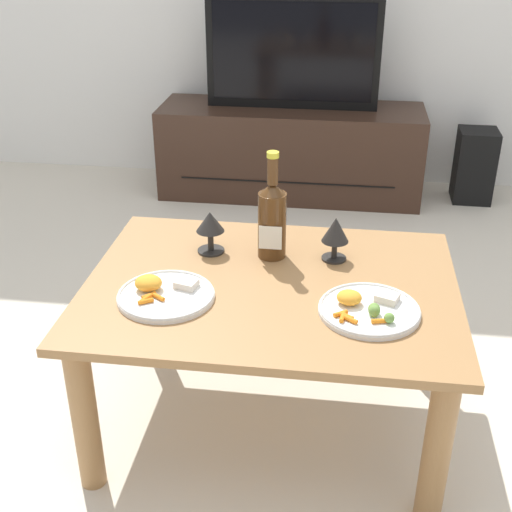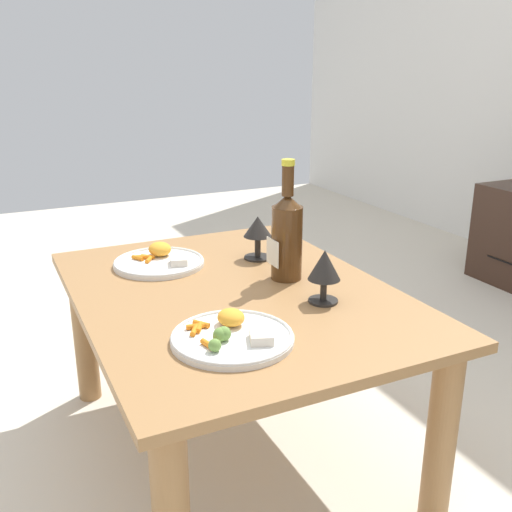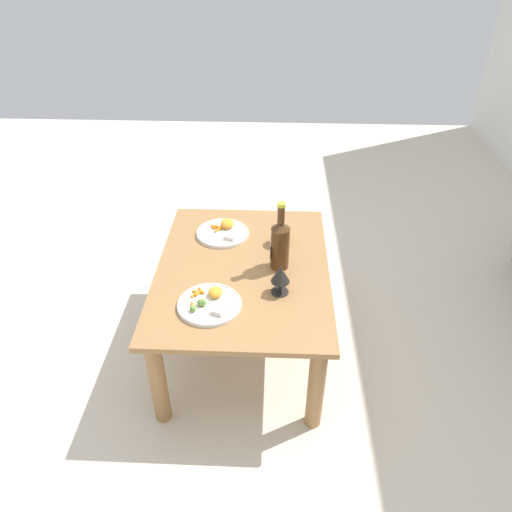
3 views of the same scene
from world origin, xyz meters
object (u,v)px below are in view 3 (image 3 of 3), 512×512
object	(u,v)px
dining_table	(243,282)
dinner_plate_left	(223,232)
goblet_left	(281,228)
goblet_right	(280,275)
wine_bottle	(280,243)
dinner_plate_right	(209,303)

from	to	relation	value
dining_table	dinner_plate_left	distance (m)	0.31
goblet_left	dinner_plate_left	world-z (taller)	goblet_left
goblet_right	dinner_plate_left	bearing A→B (deg)	-147.41
goblet_left	goblet_right	bearing A→B (deg)	0.00
wine_bottle	goblet_right	distance (m)	0.19
wine_bottle	dinner_plate_left	world-z (taller)	wine_bottle
dining_table	dinner_plate_right	world-z (taller)	dinner_plate_right
dining_table	goblet_left	distance (m)	0.32
goblet_left	dinner_plate_right	distance (m)	0.56
dinner_plate_left	dinner_plate_right	world-z (taller)	dinner_plate_left
dinner_plate_left	dinner_plate_right	xyz separation A→B (m)	(0.54, -0.00, -0.00)
dining_table	goblet_right	world-z (taller)	goblet_right
goblet_left	dinner_plate_left	distance (m)	0.30
wine_bottle	dinner_plate_left	size ratio (longest dim) A/B	1.25
wine_bottle	goblet_right	xyz separation A→B (m)	(0.19, 0.00, -0.04)
wine_bottle	goblet_left	xyz separation A→B (m)	(-0.19, 0.00, -0.04)
dinner_plate_right	goblet_right	bearing A→B (deg)	108.72
dining_table	wine_bottle	world-z (taller)	wine_bottle
goblet_right	dinner_plate_left	xyz separation A→B (m)	(-0.44, -0.28, -0.08)
wine_bottle	dinner_plate_right	bearing A→B (deg)	-45.05
wine_bottle	dinner_plate_right	distance (m)	0.42
dinner_plate_left	goblet_left	bearing A→B (deg)	75.84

